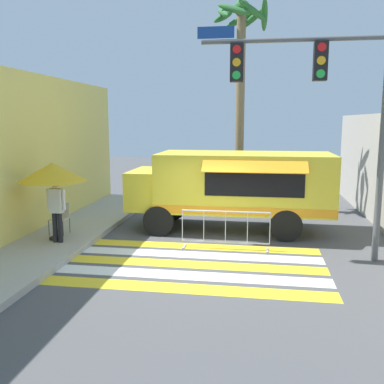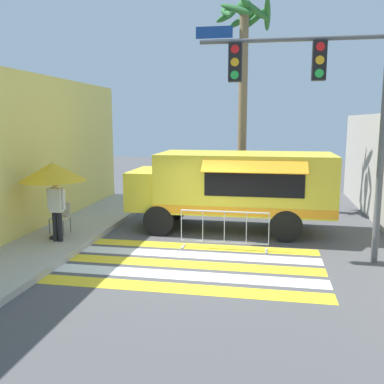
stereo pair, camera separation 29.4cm
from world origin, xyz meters
TOP-DOWN VIEW (x-y plane):
  - ground_plane at (0.00, 0.00)m, footprint 60.00×60.00m
  - sidewalk_left at (-5.24, 0.00)m, footprint 4.40×16.00m
  - building_left_facade at (-5.23, 0.00)m, footprint 0.25×16.00m
  - crosswalk_painted at (0.00, -0.53)m, footprint 6.40×3.60m
  - food_truck at (0.60, 3.03)m, footprint 6.30×2.84m
  - traffic_signal_pole at (2.94, 0.47)m, footprint 4.56×0.29m
  - patio_umbrella at (-4.07, 0.54)m, footprint 1.84×1.84m
  - folding_chair at (-4.21, 1.17)m, footprint 0.46×0.46m
  - vendor_person at (-3.86, 0.28)m, footprint 0.53×0.23m
  - barricade_front at (0.68, 0.90)m, footprint 2.40×0.44m
  - palm_tree at (0.75, 6.54)m, footprint 2.18×2.12m

SIDE VIEW (x-z plane):
  - ground_plane at x=0.00m, z-range 0.00..0.00m
  - crosswalk_painted at x=0.00m, z-range 0.00..0.01m
  - sidewalk_left at x=-5.24m, z-range 0.00..0.16m
  - barricade_front at x=0.68m, z-range 0.00..1.06m
  - folding_chair at x=-4.21m, z-range 0.26..1.16m
  - vendor_person at x=-3.86m, z-range 0.29..2.04m
  - food_truck at x=0.60m, z-range 0.26..2.72m
  - patio_umbrella at x=-4.07m, z-range 0.98..3.13m
  - building_left_facade at x=-5.23m, z-range 0.00..4.86m
  - traffic_signal_pole at x=2.94m, z-range 1.27..7.02m
  - palm_tree at x=0.75m, z-range 1.57..9.47m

